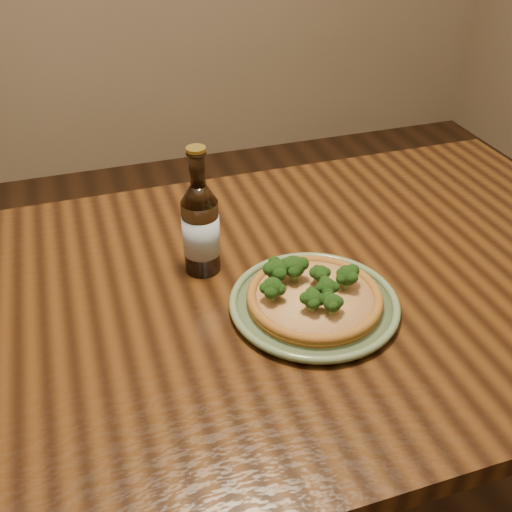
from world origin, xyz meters
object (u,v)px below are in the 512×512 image
object	(u,v)px
table	(249,330)
beer_bottle	(201,227)
plate	(314,303)
pizza	(313,295)

from	to	relation	value
table	beer_bottle	distance (m)	0.22
plate	beer_bottle	world-z (taller)	beer_bottle
plate	beer_bottle	xyz separation A→B (m)	(-0.16, 0.18, 0.08)
pizza	plate	bearing A→B (deg)	-50.03
plate	beer_bottle	bearing A→B (deg)	131.49
table	pizza	distance (m)	0.17
table	pizza	xyz separation A→B (m)	(0.09, -0.08, 0.12)
table	pizza	size ratio (longest dim) A/B	6.78
table	beer_bottle	xyz separation A→B (m)	(-0.06, 0.10, 0.19)
plate	beer_bottle	distance (m)	0.25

